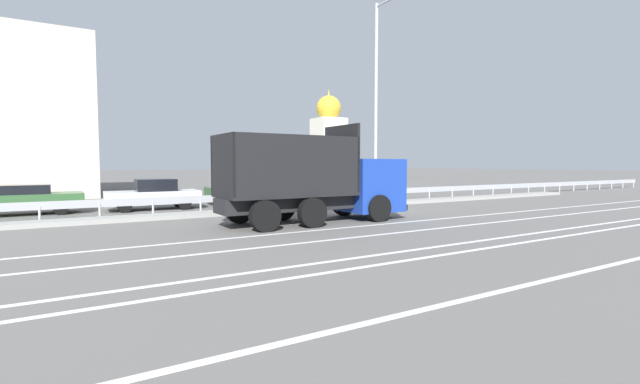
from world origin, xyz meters
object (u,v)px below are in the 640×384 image
Objects in this scene: parked_car_2 at (20,199)px; street_lamp_1 at (378,95)px; church_tower at (329,140)px; parked_car_3 at (154,194)px; dump_truck at (333,188)px; median_road_sign at (355,181)px; parked_car_4 at (249,191)px.

street_lamp_1 is at bearing -107.71° from parked_car_2.
parked_car_2 is 0.41× the size of church_tower.
street_lamp_1 is at bearing -109.29° from parked_car_3.
dump_truck is 1.71× the size of parked_car_3.
median_road_sign is at bearing -119.71° from church_tower.
parked_car_4 is at bearing 132.84° from median_road_sign.
dump_truck reaches higher than parked_car_4.
median_road_sign is 0.22× the size of church_tower.
parked_car_3 is (5.41, -0.56, 0.05)m from parked_car_2.
church_tower is at bearing 147.59° from dump_truck.
dump_truck is 5.69m from median_road_sign.
street_lamp_1 is 32.91m from church_tower.
church_tower reaches higher than parked_car_2.
parked_car_4 is (-4.12, 4.44, -0.65)m from median_road_sign.
dump_truck is 1.51× the size of parked_car_2.
church_tower reaches higher than street_lamp_1.
street_lamp_1 is 12.46m from parked_car_3.
parked_car_4 is at bearing -91.54° from parked_car_2.
street_lamp_1 is 2.29× the size of parked_car_4.
parked_car_4 reaches higher than parked_car_2.
church_tower reaches higher than dump_truck.
median_road_sign is 0.56× the size of parked_car_4.
dump_truck reaches higher than parked_car_3.
dump_truck is 2.87× the size of median_road_sign.
median_road_sign is 33.59m from church_tower.
parked_car_4 is at bearing -82.15° from parked_car_3.
median_road_sign is at bearing 135.31° from dump_truck.
median_road_sign is 10.07m from parked_car_3.
median_road_sign is at bearing 43.98° from parked_car_4.
street_lamp_1 is 0.89× the size of church_tower.
dump_truck is 9.62m from parked_car_3.
street_lamp_1 is (1.33, -0.22, 4.49)m from median_road_sign.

